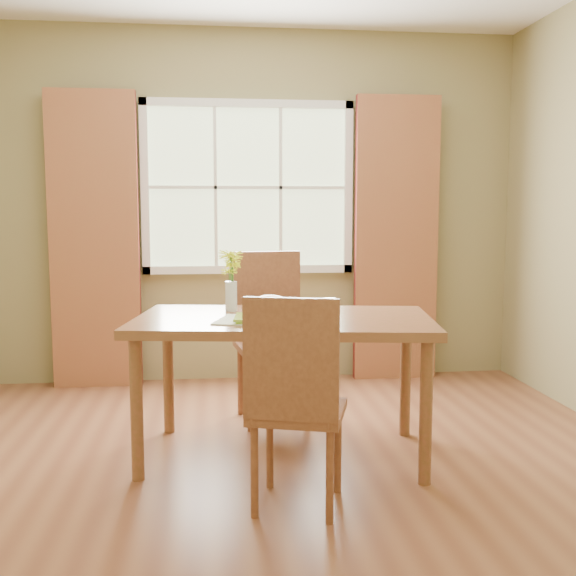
# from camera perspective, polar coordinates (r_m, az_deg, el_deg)

# --- Properties ---
(room) EXTENTS (4.24, 3.84, 2.74)m
(room) POSITION_cam_1_polar(r_m,az_deg,el_deg) (3.37, -1.66, 6.99)
(room) COLOR brown
(room) RESTS_ON ground
(window) EXTENTS (1.62, 0.06, 1.32)m
(window) POSITION_cam_1_polar(r_m,az_deg,el_deg) (5.24, -3.40, 8.48)
(window) COLOR #B7CB99
(window) RESTS_ON room
(curtain_left) EXTENTS (0.65, 0.08, 2.20)m
(curtain_left) POSITION_cam_1_polar(r_m,az_deg,el_deg) (5.22, -16.06, 3.85)
(curtain_left) COLOR maroon
(curtain_left) RESTS_ON room
(curtain_right) EXTENTS (0.65, 0.08, 2.20)m
(curtain_right) POSITION_cam_1_polar(r_m,az_deg,el_deg) (5.34, 9.14, 4.08)
(curtain_right) COLOR maroon
(curtain_right) RESTS_ON room
(dining_table) EXTENTS (1.68, 1.10, 0.76)m
(dining_table) POSITION_cam_1_polar(r_m,az_deg,el_deg) (3.60, -0.40, -3.70)
(dining_table) COLOR brown
(dining_table) RESTS_ON room
(chair_near) EXTENTS (0.50, 0.50, 0.97)m
(chair_near) POSITION_cam_1_polar(r_m,az_deg,el_deg) (2.95, 0.59, -9.05)
(chair_near) COLOR brown
(chair_near) RESTS_ON room
(chair_far) EXTENTS (0.49, 0.49, 1.06)m
(chair_far) POSITION_cam_1_polar(r_m,az_deg,el_deg) (4.31, -1.55, -3.35)
(chair_far) COLOR brown
(chair_far) RESTS_ON room
(placemat) EXTENTS (0.52, 0.44, 0.01)m
(placemat) POSITION_cam_1_polar(r_m,az_deg,el_deg) (3.45, -2.23, -2.76)
(placemat) COLOR beige
(placemat) RESTS_ON dining_table
(plate) EXTENTS (0.28, 0.28, 0.01)m
(plate) POSITION_cam_1_polar(r_m,az_deg,el_deg) (3.44, -2.40, -2.65)
(plate) COLOR #95CC33
(plate) RESTS_ON placemat
(croissant_sandwich) EXTENTS (0.17, 0.13, 0.12)m
(croissant_sandwich) POSITION_cam_1_polar(r_m,az_deg,el_deg) (3.43, -1.53, -1.59)
(croissant_sandwich) COLOR gold
(croissant_sandwich) RESTS_ON plate
(water_glass) EXTENTS (0.08, 0.08, 0.12)m
(water_glass) POSITION_cam_1_polar(r_m,az_deg,el_deg) (3.45, 3.53, -1.89)
(water_glass) COLOR silver
(water_glass) RESTS_ON dining_table
(flower_vase) EXTENTS (0.14, 0.14, 0.35)m
(flower_vase) POSITION_cam_1_polar(r_m,az_deg,el_deg) (3.79, -4.84, 1.29)
(flower_vase) COLOR silver
(flower_vase) RESTS_ON dining_table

